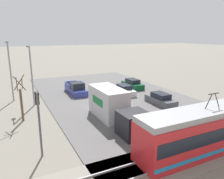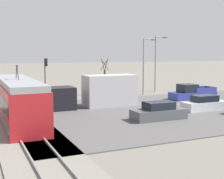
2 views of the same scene
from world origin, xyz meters
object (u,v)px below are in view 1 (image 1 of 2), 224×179
at_px(pickup_truck, 76,89).
at_px(street_tree, 21,100).
at_px(sedan_car_0, 133,84).
at_px(street_lamp_mid_block, 31,71).
at_px(sedan_car_1, 161,100).
at_px(sedan_car_2, 124,90).
at_px(box_truck, 113,107).
at_px(street_lamp_near_crossing, 10,67).
at_px(traffic_light_pole, 39,115).
at_px(light_rail_tram, 209,129).

relative_size(pickup_truck, street_tree, 1.18).
bearing_deg(sedan_car_0, street_lamp_mid_block, -172.88).
bearing_deg(sedan_car_1, sedan_car_0, -98.62).
bearing_deg(sedan_car_2, street_tree, 16.42).
bearing_deg(box_truck, pickup_truck, -88.64).
height_order(box_truck, street_tree, street_tree).
bearing_deg(sedan_car_2, street_lamp_near_crossing, -15.07).
distance_m(box_truck, street_lamp_mid_block, 12.13).
height_order(sedan_car_0, street_lamp_near_crossing, street_lamp_near_crossing).
bearing_deg(sedan_car_2, sedan_car_1, 105.92).
bearing_deg(sedan_car_1, box_truck, 15.64).
relative_size(sedan_car_0, traffic_light_pole, 0.93).
bearing_deg(street_tree, sedan_car_0, -158.23).
bearing_deg(box_truck, street_tree, -26.74).
relative_size(pickup_truck, street_lamp_near_crossing, 0.72).
distance_m(light_rail_tram, sedan_car_0, 21.01).
relative_size(box_truck, street_lamp_near_crossing, 1.15).
height_order(light_rail_tram, street_lamp_mid_block, street_lamp_mid_block).
distance_m(sedan_car_0, street_lamp_near_crossing, 19.16).
bearing_deg(street_lamp_mid_block, sedan_car_1, 153.96).
xyz_separation_m(light_rail_tram, pickup_truck, (4.41, -21.07, -0.98)).
height_order(pickup_truck, street_tree, street_tree).
bearing_deg(pickup_truck, traffic_light_pole, 64.55).
xyz_separation_m(pickup_truck, traffic_light_pole, (7.69, 16.16, 2.49)).
distance_m(light_rail_tram, street_lamp_mid_block, 21.47).
relative_size(sedan_car_1, sedan_car_2, 1.02).
xyz_separation_m(sedan_car_0, sedan_car_1, (1.42, 9.35, -0.02)).
bearing_deg(box_truck, sedan_car_1, -164.36).
xyz_separation_m(box_truck, sedan_car_2, (-6.22, -8.75, -0.91)).
height_order(street_lamp_near_crossing, street_lamp_mid_block, street_lamp_near_crossing).
distance_m(light_rail_tram, sedan_car_2, 17.58).
distance_m(box_truck, sedan_car_0, 15.02).
xyz_separation_m(street_tree, street_lamp_mid_block, (-1.77, -5.20, 2.19)).
xyz_separation_m(box_truck, street_tree, (8.66, -4.36, 0.67)).
height_order(sedan_car_0, sedan_car_2, sedan_car_0).
bearing_deg(sedan_car_2, box_truck, 54.61).
relative_size(sedan_car_2, street_lamp_near_crossing, 0.57).
xyz_separation_m(sedan_car_0, traffic_light_pole, (17.47, 15.37, 2.55)).
height_order(light_rail_tram, street_lamp_near_crossing, street_lamp_near_crossing).
height_order(light_rail_tram, box_truck, light_rail_tram).
bearing_deg(street_tree, pickup_truck, -136.17).
distance_m(pickup_truck, street_tree, 11.69).
relative_size(street_tree, street_lamp_near_crossing, 0.61).
relative_size(box_truck, street_lamp_mid_block, 1.22).
relative_size(box_truck, traffic_light_pole, 1.87).
relative_size(sedan_car_2, street_tree, 0.93).
relative_size(light_rail_tram, sedan_car_2, 2.77).
distance_m(sedan_car_0, traffic_light_pole, 23.41).
bearing_deg(street_lamp_mid_block, street_lamp_near_crossing, -55.17).
relative_size(box_truck, sedan_car_2, 2.04).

